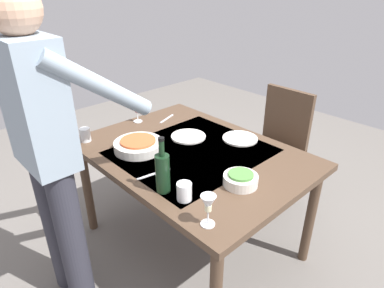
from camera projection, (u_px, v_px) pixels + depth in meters
name	position (u px, v px, depth m)	size (l,w,h in m)	color
ground_plane	(192.00, 241.00, 2.38)	(6.00, 6.00, 0.00)	#66605B
dining_table	(192.00, 162.00, 2.08)	(1.38, 1.01, 0.73)	#4C3828
chair_near	(278.00, 139.00, 2.65)	(0.40, 0.40, 0.91)	#352114
person_server	(49.00, 146.00, 1.60)	(0.42, 0.61, 1.69)	#2D2D38
wine_bottle	(163.00, 172.00, 1.63)	(0.07, 0.07, 0.30)	black
wine_glass_left	(137.00, 108.00, 2.41)	(0.07, 0.07, 0.15)	white
wine_glass_right	(208.00, 205.00, 1.40)	(0.07, 0.07, 0.15)	white
water_cup_near_left	(184.00, 192.00, 1.59)	(0.07, 0.07, 0.09)	silver
water_cup_near_right	(85.00, 135.00, 2.16)	(0.07, 0.07, 0.09)	silver
serving_bowl_pasta	(138.00, 145.00, 2.05)	(0.30, 0.30, 0.07)	silver
side_bowl_salad	(241.00, 179.00, 1.71)	(0.18, 0.18, 0.07)	silver
dinner_plate_near	(188.00, 136.00, 2.22)	(0.23, 0.23, 0.01)	silver
dinner_plate_far	(240.00, 138.00, 2.20)	(0.23, 0.23, 0.01)	silver
table_knife	(154.00, 174.00, 1.81)	(0.01, 0.20, 0.01)	silver
table_fork	(167.00, 119.00, 2.50)	(0.01, 0.18, 0.01)	silver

